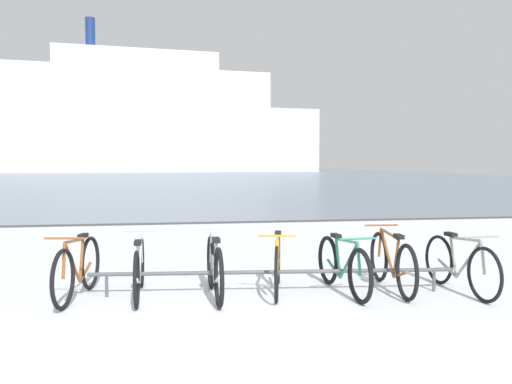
{
  "coord_description": "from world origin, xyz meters",
  "views": [
    {
      "loc": [
        -0.51,
        -4.36,
        1.65
      ],
      "look_at": [
        1.16,
        5.97,
        1.06
      ],
      "focal_mm": 37.09,
      "sensor_mm": 36.0,
      "label": 1
    }
  ],
  "objects_px": {
    "bicycle_0": "(78,269)",
    "bicycle_5": "(392,262)",
    "bicycle_2": "(215,268)",
    "bicycle_4": "(343,266)",
    "bicycle_3": "(278,264)",
    "bicycle_6": "(460,265)",
    "ferry_ship": "(144,122)",
    "bicycle_1": "(139,268)"
  },
  "relations": [
    {
      "from": "bicycle_3",
      "to": "ferry_ship",
      "type": "xyz_separation_m",
      "value": [
        -5.66,
        84.61,
        8.02
      ]
    },
    {
      "from": "bicycle_4",
      "to": "bicycle_6",
      "type": "height_order",
      "value": "bicycle_6"
    },
    {
      "from": "bicycle_5",
      "to": "ferry_ship",
      "type": "distance_m",
      "value": 85.42
    },
    {
      "from": "bicycle_3",
      "to": "bicycle_5",
      "type": "distance_m",
      "value": 1.48
    },
    {
      "from": "bicycle_0",
      "to": "bicycle_2",
      "type": "xyz_separation_m",
      "value": [
        1.64,
        -0.19,
        -0.0
      ]
    },
    {
      "from": "bicycle_0",
      "to": "bicycle_5",
      "type": "xyz_separation_m",
      "value": [
        3.93,
        -0.2,
        -0.0
      ]
    },
    {
      "from": "bicycle_2",
      "to": "bicycle_5",
      "type": "xyz_separation_m",
      "value": [
        2.29,
        -0.01,
        -0.0
      ]
    },
    {
      "from": "bicycle_5",
      "to": "ferry_ship",
      "type": "relative_size",
      "value": 0.03
    },
    {
      "from": "bicycle_3",
      "to": "ferry_ship",
      "type": "height_order",
      "value": "ferry_ship"
    },
    {
      "from": "bicycle_2",
      "to": "bicycle_6",
      "type": "bearing_deg",
      "value": -4.98
    },
    {
      "from": "bicycle_2",
      "to": "bicycle_5",
      "type": "distance_m",
      "value": 2.29
    },
    {
      "from": "bicycle_0",
      "to": "ferry_ship",
      "type": "xyz_separation_m",
      "value": [
        -3.21,
        84.54,
        8.02
      ]
    },
    {
      "from": "bicycle_2",
      "to": "bicycle_6",
      "type": "relative_size",
      "value": 0.99
    },
    {
      "from": "bicycle_3",
      "to": "ferry_ship",
      "type": "bearing_deg",
      "value": 93.83
    },
    {
      "from": "bicycle_0",
      "to": "bicycle_4",
      "type": "distance_m",
      "value": 3.27
    },
    {
      "from": "bicycle_4",
      "to": "bicycle_3",
      "type": "bearing_deg",
      "value": 167.92
    },
    {
      "from": "bicycle_1",
      "to": "bicycle_4",
      "type": "xyz_separation_m",
      "value": [
        2.53,
        -0.23,
        -0.01
      ]
    },
    {
      "from": "bicycle_0",
      "to": "ferry_ship",
      "type": "relative_size",
      "value": 0.03
    },
    {
      "from": "bicycle_4",
      "to": "bicycle_0",
      "type": "bearing_deg",
      "value": 175.68
    },
    {
      "from": "bicycle_3",
      "to": "bicycle_6",
      "type": "relative_size",
      "value": 0.98
    },
    {
      "from": "bicycle_0",
      "to": "bicycle_5",
      "type": "bearing_deg",
      "value": -2.91
    },
    {
      "from": "bicycle_0",
      "to": "ferry_ship",
      "type": "bearing_deg",
      "value": 92.17
    },
    {
      "from": "bicycle_3",
      "to": "bicycle_4",
      "type": "xyz_separation_m",
      "value": [
        0.81,
        -0.17,
        -0.02
      ]
    },
    {
      "from": "bicycle_0",
      "to": "bicycle_2",
      "type": "height_order",
      "value": "same"
    },
    {
      "from": "bicycle_2",
      "to": "bicycle_0",
      "type": "bearing_deg",
      "value": 173.44
    },
    {
      "from": "bicycle_1",
      "to": "bicycle_3",
      "type": "distance_m",
      "value": 1.72
    },
    {
      "from": "bicycle_3",
      "to": "bicycle_5",
      "type": "xyz_separation_m",
      "value": [
        1.48,
        -0.13,
        0.0
      ]
    },
    {
      "from": "bicycle_6",
      "to": "ferry_ship",
      "type": "height_order",
      "value": "ferry_ship"
    },
    {
      "from": "bicycle_1",
      "to": "bicycle_3",
      "type": "xyz_separation_m",
      "value": [
        1.72,
        -0.06,
        0.01
      ]
    },
    {
      "from": "bicycle_0",
      "to": "bicycle_1",
      "type": "relative_size",
      "value": 0.96
    },
    {
      "from": "bicycle_4",
      "to": "ferry_ship",
      "type": "height_order",
      "value": "ferry_ship"
    },
    {
      "from": "bicycle_0",
      "to": "bicycle_2",
      "type": "bearing_deg",
      "value": -6.56
    },
    {
      "from": "bicycle_1",
      "to": "ferry_ship",
      "type": "relative_size",
      "value": 0.03
    },
    {
      "from": "bicycle_0",
      "to": "bicycle_5",
      "type": "distance_m",
      "value": 3.94
    },
    {
      "from": "bicycle_1",
      "to": "ferry_ship",
      "type": "height_order",
      "value": "ferry_ship"
    },
    {
      "from": "bicycle_0",
      "to": "bicycle_3",
      "type": "xyz_separation_m",
      "value": [
        2.45,
        -0.07,
        -0.0
      ]
    },
    {
      "from": "bicycle_4",
      "to": "bicycle_6",
      "type": "bearing_deg",
      "value": -8.17
    },
    {
      "from": "bicycle_6",
      "to": "bicycle_2",
      "type": "bearing_deg",
      "value": 175.02
    },
    {
      "from": "bicycle_2",
      "to": "bicycle_5",
      "type": "bearing_deg",
      "value": -0.27
    },
    {
      "from": "bicycle_1",
      "to": "bicycle_2",
      "type": "relative_size",
      "value": 1.03
    },
    {
      "from": "bicycle_4",
      "to": "bicycle_6",
      "type": "distance_m",
      "value": 1.49
    },
    {
      "from": "bicycle_1",
      "to": "bicycle_2",
      "type": "distance_m",
      "value": 0.93
    }
  ]
}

